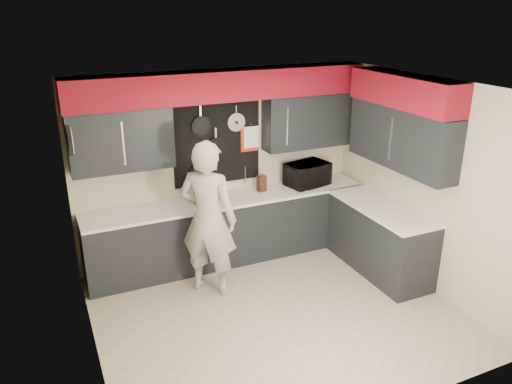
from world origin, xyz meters
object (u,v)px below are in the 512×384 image
knife_block (262,183)px  person (208,219)px  coffee_maker (201,193)px  microwave (307,174)px  utensil_crock (209,194)px

knife_block → person: 1.25m
coffee_maker → person: person is taller
microwave → coffee_maker: microwave is taller
knife_block → coffee_maker: (-0.91, -0.10, 0.04)m
utensil_crock → coffee_maker: coffee_maker is taller
knife_block → coffee_maker: size_ratio=0.76×
coffee_maker → person: size_ratio=0.15×
utensil_crock → coffee_maker: bearing=-147.7°
microwave → person: person is taller
microwave → utensil_crock: bearing=166.2°
utensil_crock → person: person is taller
utensil_crock → person: 0.75m
knife_block → person: person is taller
knife_block → coffee_maker: 0.92m
coffee_maker → microwave: bearing=1.2°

